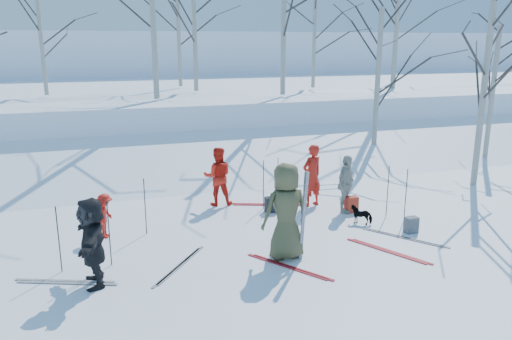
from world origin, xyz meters
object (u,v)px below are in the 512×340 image
object	(u,v)px
skier_red_north	(312,175)
backpack_red	(351,204)
backpack_grey	(411,225)
skier_redor_behind	(218,176)
skier_grey_west	(92,242)
backpack_dark	(272,204)
skier_red_seated	(105,216)
dog	(362,215)
skier_cream_east	(346,184)
skier_olive_center	(286,212)

from	to	relation	value
skier_red_north	backpack_red	size ratio (longest dim) A/B	4.05
skier_red_north	backpack_grey	distance (m)	3.00
skier_redor_behind	skier_grey_west	distance (m)	5.04
skier_grey_west	backpack_red	distance (m)	6.83
skier_redor_behind	backpack_dark	distance (m)	1.69
skier_red_seated	skier_red_north	bearing A→B (deg)	-64.25
skier_grey_west	backpack_red	bearing A→B (deg)	107.15
dog	skier_cream_east	bearing A→B (deg)	-144.62
skier_red_north	skier_redor_behind	size ratio (longest dim) A/B	1.06
skier_olive_center	skier_grey_west	distance (m)	3.77
skier_red_north	backpack_grey	world-z (taller)	skier_red_north
skier_red_north	dog	size ratio (longest dim) A/B	3.18
backpack_dark	skier_grey_west	bearing A→B (deg)	-148.03
skier_grey_west	dog	size ratio (longest dim) A/B	3.14
backpack_red	dog	bearing A→B (deg)	-101.64
backpack_grey	skier_red_north	bearing A→B (deg)	118.50
skier_olive_center	backpack_red	size ratio (longest dim) A/B	4.79
backpack_red	backpack_grey	distance (m)	1.84
skier_grey_west	backpack_dark	distance (m)	5.32
skier_grey_west	backpack_red	world-z (taller)	skier_grey_west
skier_red_north	skier_cream_east	bearing A→B (deg)	110.32
skier_red_seated	backpack_red	bearing A→B (deg)	-72.80
skier_olive_center	backpack_dark	distance (m)	2.99
skier_red_north	skier_grey_west	distance (m)	6.41
backpack_grey	skier_redor_behind	bearing A→B (deg)	137.84
skier_grey_west	backpack_grey	xyz separation A→B (m)	(7.08, 0.39, -0.65)
skier_red_seated	skier_grey_west	world-z (taller)	skier_grey_west
backpack_red	backpack_dark	size ratio (longest dim) A/B	1.05
dog	backpack_red	xyz separation A→B (m)	(0.17, 0.82, -0.02)
backpack_dark	backpack_red	bearing A→B (deg)	-18.80
skier_grey_west	skier_olive_center	bearing A→B (deg)	88.99
backpack_grey	dog	bearing A→B (deg)	131.04
skier_red_north	skier_red_seated	bearing A→B (deg)	-10.91
skier_red_north	backpack_red	bearing A→B (deg)	115.19
skier_redor_behind	skier_red_seated	distance (m)	3.37
backpack_red	skier_olive_center	bearing A→B (deg)	-141.80
skier_red_seated	dog	xyz separation A→B (m)	(6.01, -1.03, -0.29)
backpack_red	skier_red_seated	bearing A→B (deg)	178.04
backpack_red	skier_red_north	bearing A→B (deg)	132.69
backpack_red	skier_grey_west	bearing A→B (deg)	-161.82
skier_red_seated	backpack_grey	distance (m)	7.09
skier_olive_center	skier_red_seated	distance (m)	4.22
skier_cream_east	backpack_grey	world-z (taller)	skier_cream_east
skier_cream_east	dog	bearing A→B (deg)	-129.94
skier_cream_east	dog	xyz separation A→B (m)	(-0.01, -0.87, -0.54)
skier_grey_west	skier_red_seated	bearing A→B (deg)	172.20
skier_grey_west	dog	xyz separation A→B (m)	(6.29, 1.30, -0.61)
skier_grey_west	skier_cream_east	bearing A→B (deg)	107.99
skier_cream_east	backpack_grey	distance (m)	2.03
skier_olive_center	skier_red_north	xyz separation A→B (m)	(1.92, 2.96, -0.16)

